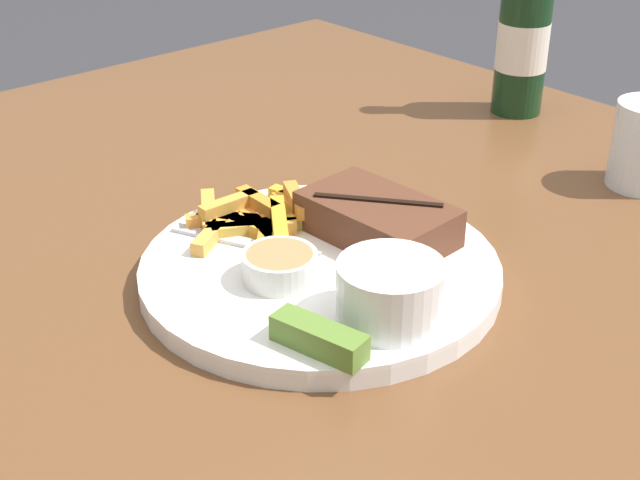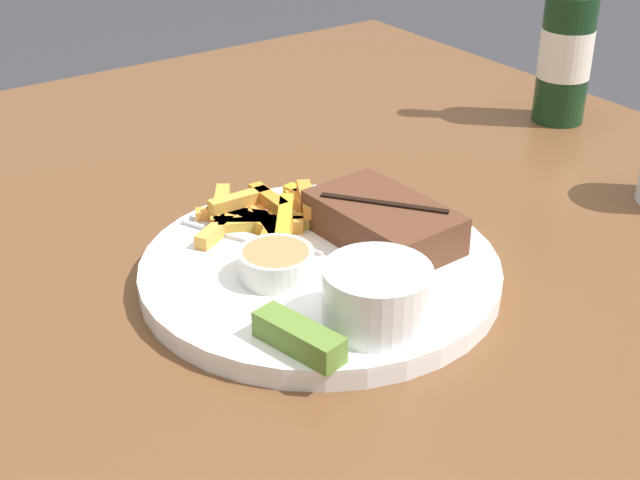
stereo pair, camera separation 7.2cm
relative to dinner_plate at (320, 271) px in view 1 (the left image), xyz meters
The scene contains 9 objects.
dining_table 0.09m from the dinner_plate, ahead, with size 1.25×1.09×0.74m.
dinner_plate is the anchor object (origin of this frame).
steak_portion 0.07m from the dinner_plate, 88.52° to the left, with size 0.13×0.08×0.04m.
fries_pile 0.09m from the dinner_plate, behind, with size 0.14×0.14×0.02m.
coleslaw_cup 0.10m from the dinner_plate, 10.48° to the right, with size 0.08×0.08×0.05m.
dipping_sauce_cup 0.05m from the dinner_plate, 86.08° to the right, with size 0.06×0.06×0.02m.
pickle_spear 0.12m from the dinner_plate, 41.99° to the right, with size 0.07×0.04×0.02m.
fork_utensil 0.08m from the dinner_plate, 155.69° to the right, with size 0.13×0.07×0.00m.
beer_bottle 0.47m from the dinner_plate, 107.46° to the left, with size 0.06×0.06×0.24m.
Camera 1 is at (0.47, -0.42, 1.12)m, focal length 50.00 mm.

